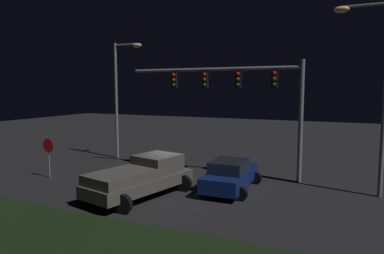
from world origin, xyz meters
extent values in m
plane|color=black|center=(0.00, 0.00, 0.00)|extent=(80.00, 80.00, 0.00)
cube|color=black|center=(0.00, -8.24, 0.05)|extent=(20.74, 5.47, 0.10)
cube|color=#514C47|center=(-0.21, -2.60, 0.68)|extent=(3.18, 5.71, 0.55)
cube|color=#514C47|center=(0.06, -1.44, 1.38)|extent=(2.22, 2.27, 0.85)
cube|color=black|center=(0.06, -1.44, 1.50)|extent=(2.06, 1.88, 0.51)
cube|color=#514C47|center=(-0.46, -3.65, 1.18)|extent=(2.56, 3.38, 0.45)
cylinder|color=black|center=(-0.77, -0.47, 0.40)|extent=(0.80, 0.22, 0.80)
cylinder|color=black|center=(1.24, -0.94, 0.40)|extent=(0.80, 0.22, 0.80)
cylinder|color=black|center=(-1.66, -4.25, 0.40)|extent=(0.80, 0.22, 0.80)
cylinder|color=black|center=(0.35, -4.72, 0.40)|extent=(0.80, 0.22, 0.80)
cube|color=navy|center=(3.22, 0.27, 0.61)|extent=(1.90, 4.44, 0.70)
cube|color=black|center=(3.23, 0.02, 1.23)|extent=(1.65, 2.04, 0.55)
cylinder|color=black|center=(2.27, 1.75, 0.32)|extent=(0.64, 0.22, 0.64)
cylinder|color=black|center=(4.11, 1.79, 0.32)|extent=(0.64, 0.22, 0.64)
cylinder|color=black|center=(2.34, -1.24, 0.32)|extent=(0.64, 0.22, 0.64)
cylinder|color=black|center=(4.17, -1.20, 0.32)|extent=(0.64, 0.22, 0.64)
cylinder|color=slate|center=(6.13, 3.13, 3.25)|extent=(0.24, 0.24, 6.50)
cylinder|color=slate|center=(1.03, 3.13, 6.10)|extent=(10.20, 0.18, 0.18)
cube|color=black|center=(4.73, 3.13, 5.50)|extent=(0.32, 0.44, 0.95)
sphere|color=red|center=(4.73, 2.90, 5.80)|extent=(0.22, 0.22, 0.22)
sphere|color=#59380A|center=(4.73, 2.90, 5.50)|extent=(0.22, 0.22, 0.22)
sphere|color=#0C4719|center=(4.73, 2.90, 5.20)|extent=(0.22, 0.22, 0.22)
cube|color=black|center=(2.73, 3.13, 5.50)|extent=(0.32, 0.44, 0.95)
sphere|color=red|center=(2.73, 2.90, 5.80)|extent=(0.22, 0.22, 0.22)
sphere|color=#59380A|center=(2.73, 2.90, 5.50)|extent=(0.22, 0.22, 0.22)
sphere|color=#0C4719|center=(2.73, 2.90, 5.20)|extent=(0.22, 0.22, 0.22)
cube|color=black|center=(0.73, 3.13, 5.50)|extent=(0.32, 0.44, 0.95)
sphere|color=red|center=(0.73, 2.90, 5.80)|extent=(0.22, 0.22, 0.22)
sphere|color=#59380A|center=(0.73, 2.90, 5.50)|extent=(0.22, 0.22, 0.22)
sphere|color=#0C4719|center=(0.73, 2.90, 5.20)|extent=(0.22, 0.22, 0.22)
cube|color=black|center=(-1.27, 3.13, 5.50)|extent=(0.32, 0.44, 0.95)
sphere|color=red|center=(-1.27, 2.90, 5.80)|extent=(0.22, 0.22, 0.22)
sphere|color=#59380A|center=(-1.27, 2.90, 5.50)|extent=(0.22, 0.22, 0.22)
sphere|color=#0C4719|center=(-1.27, 2.90, 5.20)|extent=(0.22, 0.22, 0.22)
cylinder|color=slate|center=(-6.77, 4.64, 4.08)|extent=(0.20, 0.20, 8.16)
cylinder|color=slate|center=(-5.86, 4.64, 8.01)|extent=(1.82, 0.12, 0.12)
ellipsoid|color=#F9CC72|center=(-4.95, 4.64, 7.91)|extent=(0.70, 0.44, 0.30)
cylinder|color=slate|center=(8.90, 2.00, 8.71)|extent=(1.98, 0.12, 0.12)
ellipsoid|color=#F9CC72|center=(7.91, 2.00, 8.61)|extent=(0.70, 0.44, 0.30)
cylinder|color=slate|center=(-6.76, -1.69, 1.10)|extent=(0.07, 0.07, 2.20)
cylinder|color=#B20C0F|center=(-6.76, -1.72, 1.85)|extent=(0.76, 0.03, 0.76)
camera|label=1|loc=(8.45, -15.96, 5.00)|focal=32.77mm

